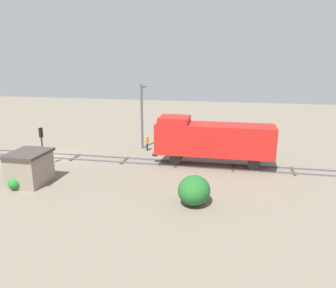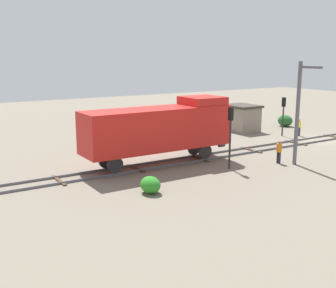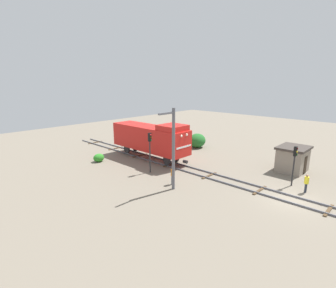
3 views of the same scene
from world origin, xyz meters
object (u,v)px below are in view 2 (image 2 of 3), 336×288
relay_hut (242,118)px  worker_by_signal (279,150)px  traffic_signal_near (284,109)px  traffic_signal_mid (231,126)px  locomotive (161,127)px  worker_near_track (299,126)px  catenary_mast (298,111)px

relay_hut → worker_by_signal: bearing=149.5°
traffic_signal_near → traffic_signal_mid: size_ratio=0.88×
locomotive → traffic_signal_mid: locomotive is taller
worker_near_track → catenary_mast: catenary_mast is taller
traffic_signal_near → worker_by_signal: bearing=131.5°
catenary_mast → relay_hut: size_ratio=2.11×
locomotive → relay_hut: locomotive is taller
catenary_mast → worker_near_track: bearing=-50.3°
traffic_signal_near → traffic_signal_mid: 14.03m
locomotive → catenary_mast: catenary_mast is taller
worker_near_track → relay_hut: (5.10, 2.90, 0.40)m
locomotive → relay_hut: size_ratio=3.31×
worker_by_signal → catenary_mast: size_ratio=0.23×
traffic_signal_mid → worker_near_track: traffic_signal_mid is taller
locomotive → worker_by_signal: size_ratio=6.82×
traffic_signal_near → catenary_mast: (-8.27, 7.57, 1.28)m
catenary_mast → relay_hut: 14.20m
traffic_signal_mid → worker_near_track: 15.10m
relay_hut → traffic_signal_near: bearing=-161.1°
traffic_signal_near → worker_by_signal: size_ratio=2.23×
worker_near_track → relay_hut: size_ratio=0.49×
locomotive → worker_near_track: locomotive is taller
locomotive → catenary_mast: size_ratio=1.57×
locomotive → worker_near_track: size_ratio=6.82×
worker_near_track → catenary_mast: (-7.47, 9.00, 2.93)m
locomotive → catenary_mast: bearing=-121.2°
catenary_mast → locomotive: bearing=58.8°
worker_near_track → catenary_mast: bearing=146.5°
locomotive → catenary_mast: (-5.07, -8.35, 1.16)m
traffic_signal_near → relay_hut: bearing=18.9°
worker_near_track → relay_hut: 5.88m
traffic_signal_mid → worker_near_track: bearing=-67.2°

